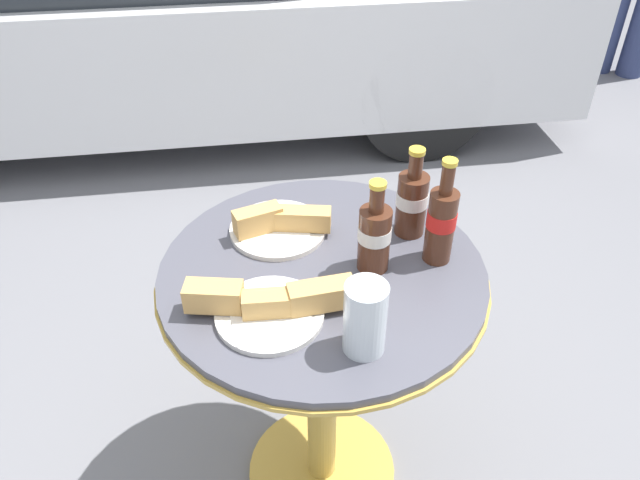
{
  "coord_description": "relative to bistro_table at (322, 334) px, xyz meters",
  "views": [
    {
      "loc": [
        -0.15,
        -0.99,
        1.64
      ],
      "look_at": [
        0.0,
        0.03,
        0.82
      ],
      "focal_mm": 35.0,
      "sensor_mm": 36.0,
      "label": 1
    }
  ],
  "objects": [
    {
      "name": "ground_plane",
      "position": [
        0.0,
        0.0,
        -0.57
      ],
      "size": [
        30.0,
        30.0,
        0.0
      ],
      "primitive_type": "plane",
      "color": "slate"
    },
    {
      "name": "bistro_table",
      "position": [
        0.0,
        0.0,
        0.0
      ],
      "size": [
        0.71,
        0.71,
        0.77
      ],
      "color": "gold",
      "rests_on": "ground_plane"
    },
    {
      "name": "cola_bottle_left",
      "position": [
        0.21,
        0.1,
        0.28
      ],
      "size": [
        0.07,
        0.07,
        0.21
      ],
      "color": "#4C2819",
      "rests_on": "bistro_table"
    },
    {
      "name": "cola_bottle_right",
      "position": [
        0.25,
        0.0,
        0.3
      ],
      "size": [
        0.06,
        0.06,
        0.25
      ],
      "color": "#4C2819",
      "rests_on": "bistro_table"
    },
    {
      "name": "cola_bottle_center",
      "position": [
        0.11,
        -0.01,
        0.28
      ],
      "size": [
        0.07,
        0.07,
        0.21
      ],
      "color": "#4C2819",
      "rests_on": "bistro_table"
    },
    {
      "name": "drinking_glass",
      "position": [
        0.04,
        -0.23,
        0.27
      ],
      "size": [
        0.08,
        0.08,
        0.15
      ],
      "color": "silver",
      "rests_on": "bistro_table"
    },
    {
      "name": "lunch_plate_near",
      "position": [
        -0.08,
        0.14,
        0.22
      ],
      "size": [
        0.23,
        0.22,
        0.07
      ],
      "color": "silver",
      "rests_on": "bistro_table"
    },
    {
      "name": "lunch_plate_far",
      "position": [
        -0.12,
        -0.12,
        0.23
      ],
      "size": [
        0.33,
        0.21,
        0.07
      ],
      "color": "silver",
      "rests_on": "bistro_table"
    }
  ]
}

